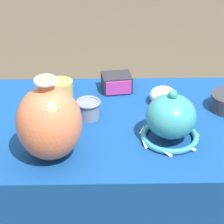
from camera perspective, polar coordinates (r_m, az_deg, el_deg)
name	(u,v)px	position (r m, az deg, el deg)	size (l,w,h in m)	color
display_table	(138,139)	(1.71, 3.36, -3.58)	(1.29, 0.74, 0.71)	brown
vase_tall_bulbous	(49,123)	(1.44, -8.21, -1.38)	(0.22, 0.22, 0.29)	#BC6642
vase_dome_bell	(171,120)	(1.55, 7.70, -0.99)	(0.22, 0.23, 0.20)	teal
mosaic_tile_box	(117,83)	(1.88, 0.61, 3.85)	(0.14, 0.12, 0.07)	#232328
pot_squat_ochre	(60,88)	(1.86, -6.74, 3.09)	(0.11, 0.11, 0.07)	gold
cup_wide_slate	(88,109)	(1.68, -3.10, 0.46)	(0.10, 0.10, 0.07)	slate
bowl_shallow_celadon	(163,95)	(1.80, 6.69, 2.17)	(0.11, 0.11, 0.07)	#A8CCB7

